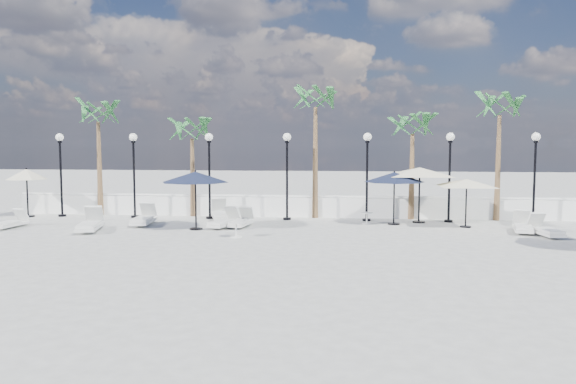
# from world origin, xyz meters

# --- Properties ---
(ground) EXTENTS (100.00, 100.00, 0.00)m
(ground) POSITION_xyz_m (0.00, 0.00, 0.00)
(ground) COLOR gray
(ground) RESTS_ON ground
(balustrade) EXTENTS (26.00, 0.30, 1.01)m
(balustrade) POSITION_xyz_m (0.00, 7.50, 0.47)
(balustrade) COLOR white
(balustrade) RESTS_ON ground
(lamppost_0) EXTENTS (0.36, 0.36, 3.84)m
(lamppost_0) POSITION_xyz_m (-10.50, 6.50, 2.49)
(lamppost_0) COLOR black
(lamppost_0) RESTS_ON ground
(lamppost_1) EXTENTS (0.36, 0.36, 3.84)m
(lamppost_1) POSITION_xyz_m (-7.00, 6.50, 2.49)
(lamppost_1) COLOR black
(lamppost_1) RESTS_ON ground
(lamppost_2) EXTENTS (0.36, 0.36, 3.84)m
(lamppost_2) POSITION_xyz_m (-3.50, 6.50, 2.49)
(lamppost_2) COLOR black
(lamppost_2) RESTS_ON ground
(lamppost_3) EXTENTS (0.36, 0.36, 3.84)m
(lamppost_3) POSITION_xyz_m (0.00, 6.50, 2.49)
(lamppost_3) COLOR black
(lamppost_3) RESTS_ON ground
(lamppost_4) EXTENTS (0.36, 0.36, 3.84)m
(lamppost_4) POSITION_xyz_m (3.50, 6.50, 2.49)
(lamppost_4) COLOR black
(lamppost_4) RESTS_ON ground
(lamppost_5) EXTENTS (0.36, 0.36, 3.84)m
(lamppost_5) POSITION_xyz_m (7.00, 6.50, 2.49)
(lamppost_5) COLOR black
(lamppost_5) RESTS_ON ground
(lamppost_6) EXTENTS (0.36, 0.36, 3.84)m
(lamppost_6) POSITION_xyz_m (10.50, 6.50, 2.49)
(lamppost_6) COLOR black
(lamppost_6) RESTS_ON ground
(palm_0) EXTENTS (2.60, 2.60, 5.50)m
(palm_0) POSITION_xyz_m (-9.00, 7.30, 4.53)
(palm_0) COLOR brown
(palm_0) RESTS_ON ground
(palm_1) EXTENTS (2.60, 2.60, 4.70)m
(palm_1) POSITION_xyz_m (-4.50, 7.30, 3.75)
(palm_1) COLOR brown
(palm_1) RESTS_ON ground
(palm_2) EXTENTS (2.60, 2.60, 6.10)m
(palm_2) POSITION_xyz_m (1.20, 7.30, 5.12)
(palm_2) COLOR brown
(palm_2) RESTS_ON ground
(palm_3) EXTENTS (2.60, 2.60, 4.90)m
(palm_3) POSITION_xyz_m (5.50, 7.30, 3.95)
(palm_3) COLOR brown
(palm_3) RESTS_ON ground
(palm_4) EXTENTS (2.60, 2.60, 5.70)m
(palm_4) POSITION_xyz_m (9.20, 7.30, 4.73)
(palm_4) COLOR brown
(palm_4) RESTS_ON ground
(lounger_0) EXTENTS (0.70, 1.76, 0.64)m
(lounger_0) POSITION_xyz_m (-10.77, 2.91, 0.22)
(lounger_0) COLOR silver
(lounger_0) RESTS_ON ground
(lounger_1) EXTENTS (0.92, 2.15, 0.78)m
(lounger_1) POSITION_xyz_m (-5.75, 4.29, 0.26)
(lounger_1) COLOR silver
(lounger_1) RESTS_ON ground
(lounger_2) EXTENTS (1.19, 2.26, 0.81)m
(lounger_2) POSITION_xyz_m (-7.22, 2.47, 0.27)
(lounger_2) COLOR silver
(lounger_2) RESTS_ON ground
(lounger_3) EXTENTS (1.32, 2.27, 0.81)m
(lounger_3) POSITION_xyz_m (-2.95, 6.22, 0.27)
(lounger_3) COLOR silver
(lounger_3) RESTS_ON ground
(lounger_4) EXTENTS (1.08, 1.98, 0.71)m
(lounger_4) POSITION_xyz_m (-2.27, 3.97, 0.24)
(lounger_4) COLOR silver
(lounger_4) RESTS_ON ground
(lounger_5) EXTENTS (0.82, 1.87, 0.68)m
(lounger_5) POSITION_xyz_m (-1.62, 4.18, 0.23)
(lounger_5) COLOR silver
(lounger_5) RESTS_ON ground
(lounger_6) EXTENTS (0.88, 1.96, 0.71)m
(lounger_6) POSITION_xyz_m (9.86, 3.09, 0.24)
(lounger_6) COLOR silver
(lounger_6) RESTS_ON ground
(lounger_7) EXTENTS (1.01, 2.02, 0.72)m
(lounger_7) POSITION_xyz_m (9.31, 3.92, 0.24)
(lounger_7) COLOR silver
(lounger_7) RESTS_ON ground
(side_table_1) EXTENTS (0.57, 0.57, 0.56)m
(side_table_1) POSITION_xyz_m (-1.32, 1.67, 0.34)
(side_table_1) COLOR silver
(side_table_1) RESTS_ON ground
(side_table_2) EXTENTS (0.50, 0.50, 0.49)m
(side_table_2) POSITION_xyz_m (3.48, 5.56, 0.29)
(side_table_2) COLOR silver
(side_table_2) RESTS_ON ground
(parasol_navy_left) EXTENTS (2.65, 2.65, 2.34)m
(parasol_navy_left) POSITION_xyz_m (-3.26, 3.30, 2.06)
(parasol_navy_left) COLOR black
(parasol_navy_left) RESTS_ON ground
(parasol_navy_mid) EXTENTS (2.51, 2.51, 2.25)m
(parasol_navy_mid) POSITION_xyz_m (4.60, 5.53, 1.97)
(parasol_navy_mid) COLOR black
(parasol_navy_mid) RESTS_ON ground
(parasol_cream_sq_a) EXTENTS (5.17, 5.17, 2.54)m
(parasol_cream_sq_a) POSITION_xyz_m (5.71, 6.20, 2.35)
(parasol_cream_sq_a) COLOR black
(parasol_cream_sq_a) RESTS_ON ground
(parasol_cream_sq_b) EXTENTS (4.20, 4.20, 2.11)m
(parasol_cream_sq_b) POSITION_xyz_m (7.42, 5.04, 1.95)
(parasol_cream_sq_b) COLOR black
(parasol_cream_sq_b) RESTS_ON ground
(parasol_cream_small) EXTENTS (1.85, 1.85, 2.27)m
(parasol_cream_small) POSITION_xyz_m (-12.00, 6.20, 1.94)
(parasol_cream_small) COLOR black
(parasol_cream_small) RESTS_ON ground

